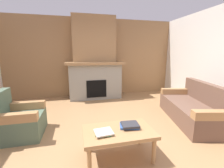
{
  "coord_description": "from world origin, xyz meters",
  "views": [
    {
      "loc": [
        -0.61,
        -2.48,
        1.5
      ],
      "look_at": [
        0.2,
        0.91,
        0.79
      ],
      "focal_mm": 24.08,
      "sensor_mm": 36.0,
      "label": 1
    }
  ],
  "objects_px": {
    "couch": "(194,108)",
    "armchair": "(18,121)",
    "fireplace": "(95,64)",
    "coffee_table": "(118,134)"
  },
  "relations": [
    {
      "from": "fireplace",
      "to": "couch",
      "type": "distance_m",
      "value": 3.21
    },
    {
      "from": "fireplace",
      "to": "armchair",
      "type": "xyz_separation_m",
      "value": [
        -1.7,
        -2.21,
        -0.87
      ]
    },
    {
      "from": "fireplace",
      "to": "armchair",
      "type": "bearing_deg",
      "value": -127.5
    },
    {
      "from": "fireplace",
      "to": "coffee_table",
      "type": "xyz_separation_m",
      "value": [
        -0.06,
        -3.21,
        -0.79
      ]
    },
    {
      "from": "couch",
      "to": "armchair",
      "type": "distance_m",
      "value": 3.65
    },
    {
      "from": "couch",
      "to": "coffee_table",
      "type": "distance_m",
      "value": 2.17
    },
    {
      "from": "couch",
      "to": "armchair",
      "type": "bearing_deg",
      "value": 177.05
    },
    {
      "from": "fireplace",
      "to": "coffee_table",
      "type": "bearing_deg",
      "value": -91.13
    },
    {
      "from": "fireplace",
      "to": "coffee_table",
      "type": "relative_size",
      "value": 2.7
    },
    {
      "from": "fireplace",
      "to": "armchair",
      "type": "height_order",
      "value": "fireplace"
    }
  ]
}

